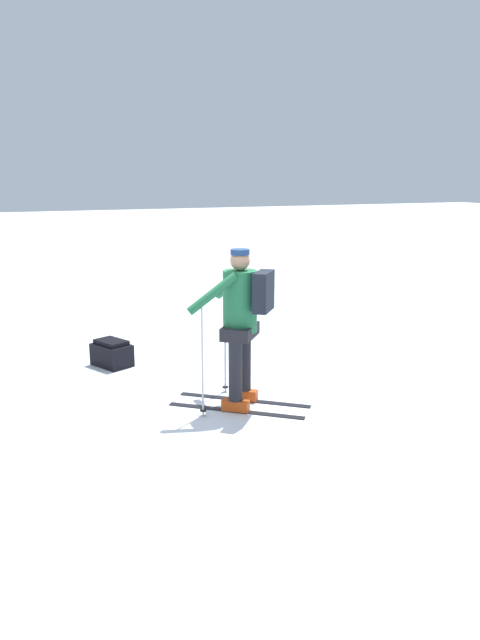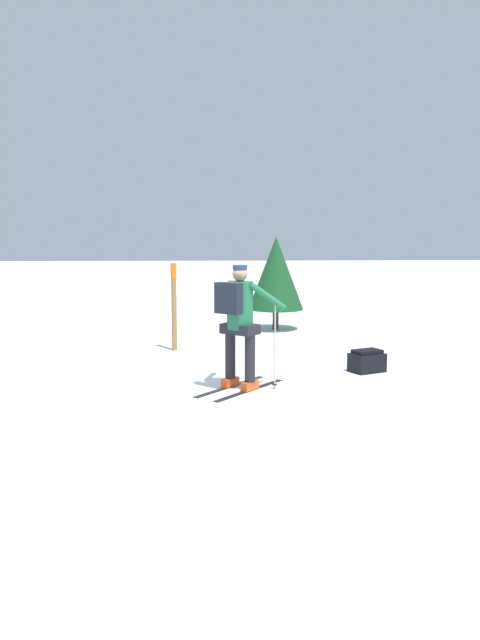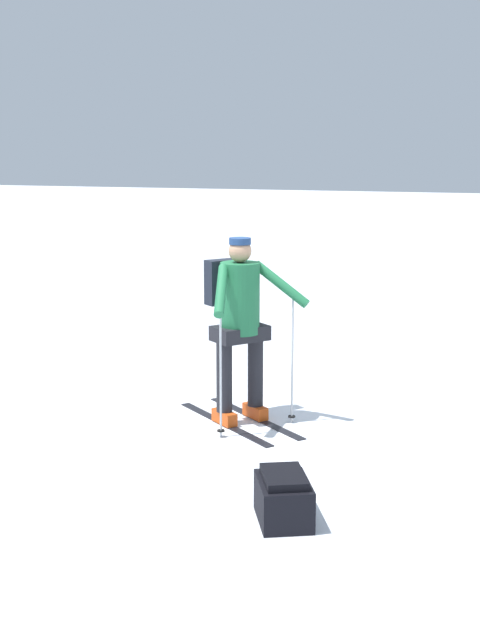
{
  "view_description": "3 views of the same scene",
  "coord_description": "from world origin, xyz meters",
  "px_view_note": "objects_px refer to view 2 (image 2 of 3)",
  "views": [
    {
      "loc": [
        2.69,
        6.19,
        2.54
      ],
      "look_at": [
        0.06,
        0.11,
        0.99
      ],
      "focal_mm": 35.0,
      "sensor_mm": 36.0,
      "label": 1
    },
    {
      "loc": [
        -8.64,
        0.53,
        2.23
      ],
      "look_at": [
        0.06,
        0.11,
        0.99
      ],
      "focal_mm": 35.0,
      "sensor_mm": 36.0,
      "label": 2
    },
    {
      "loc": [
        2.57,
        -7.7,
        2.65
      ],
      "look_at": [
        0.06,
        0.11,
        0.99
      ],
      "focal_mm": 50.0,
      "sensor_mm": 36.0,
      "label": 3
    }
  ],
  "objects_px": {
    "skier": "(239,317)",
    "pine_tree": "(276,273)",
    "dropped_backpack": "(367,361)",
    "trail_marker": "(174,300)"
  },
  "relations": [
    {
      "from": "dropped_backpack",
      "to": "trail_marker",
      "type": "relative_size",
      "value": 0.38
    },
    {
      "from": "pine_tree",
      "to": "skier",
      "type": "bearing_deg",
      "value": 168.71
    },
    {
      "from": "skier",
      "to": "dropped_backpack",
      "type": "distance_m",
      "value": 2.49
    },
    {
      "from": "skier",
      "to": "pine_tree",
      "type": "relative_size",
      "value": 0.83
    },
    {
      "from": "dropped_backpack",
      "to": "trail_marker",
      "type": "height_order",
      "value": "trail_marker"
    },
    {
      "from": "trail_marker",
      "to": "pine_tree",
      "type": "bearing_deg",
      "value": -41.34
    },
    {
      "from": "skier",
      "to": "pine_tree",
      "type": "bearing_deg",
      "value": -11.29
    },
    {
      "from": "dropped_backpack",
      "to": "skier",
      "type": "bearing_deg",
      "value": 115.72
    },
    {
      "from": "dropped_backpack",
      "to": "trail_marker",
      "type": "xyz_separation_m",
      "value": [
        1.98,
        3.19,
        0.78
      ]
    },
    {
      "from": "skier",
      "to": "trail_marker",
      "type": "xyz_separation_m",
      "value": [
        2.99,
        1.09,
        -0.09
      ]
    }
  ]
}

